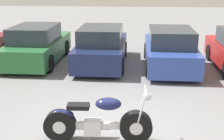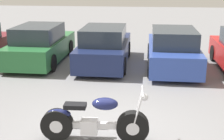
{
  "view_description": "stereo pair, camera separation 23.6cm",
  "coord_description": "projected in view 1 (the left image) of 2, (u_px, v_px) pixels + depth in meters",
  "views": [
    {
      "loc": [
        0.6,
        -6.03,
        3.22
      ],
      "look_at": [
        -0.05,
        1.89,
        0.85
      ],
      "focal_mm": 50.0,
      "sensor_mm": 36.0,
      "label": 1
    },
    {
      "loc": [
        0.83,
        -6.01,
        3.22
      ],
      "look_at": [
        -0.05,
        1.89,
        0.85
      ],
      "focal_mm": 50.0,
      "sensor_mm": 36.0,
      "label": 2
    }
  ],
  "objects": [
    {
      "name": "ground_plane",
      "position": [
        107.0,
        133.0,
        6.73
      ],
      "size": [
        60.0,
        60.0,
        0.0
      ],
      "primitive_type": "plane",
      "color": "slate"
    },
    {
      "name": "motorcycle",
      "position": [
        96.0,
        122.0,
        6.29
      ],
      "size": [
        2.21,
        0.62,
        1.11
      ],
      "color": "black",
      "rests_on": "ground_plane"
    },
    {
      "name": "parked_car_green",
      "position": [
        37.0,
        46.0,
        12.08
      ],
      "size": [
        1.79,
        4.19,
        1.48
      ],
      "color": "#286B38",
      "rests_on": "ground_plane"
    },
    {
      "name": "parked_car_navy",
      "position": [
        102.0,
        47.0,
        11.78
      ],
      "size": [
        1.79,
        4.19,
        1.48
      ],
      "color": "#19234C",
      "rests_on": "ground_plane"
    },
    {
      "name": "parked_car_blue",
      "position": [
        170.0,
        50.0,
        11.39
      ],
      "size": [
        1.79,
        4.19,
        1.48
      ],
      "color": "#2D479E",
      "rests_on": "ground_plane"
    }
  ]
}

